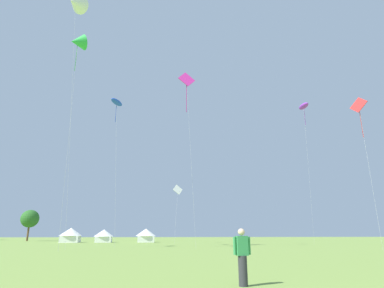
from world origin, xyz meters
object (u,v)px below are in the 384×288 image
kite_white_diamond (178,190)px  festival_tent_left (71,234)px  kite_purple_parafoil (304,106)px  person_spectator (242,257)px  kite_magenta_diamond (187,82)px  festival_tent_center (104,235)px  kite_white_delta (76,3)px  kite_green_delta (78,42)px  kite_blue_parafoil (117,103)px  tree_distant_left (30,219)px  kite_red_diamond (359,108)px  festival_tent_right (146,235)px

kite_white_diamond → festival_tent_left: bearing=157.8°
festival_tent_left → kite_purple_parafoil: bearing=-19.2°
kite_white_diamond → person_spectator: size_ratio=6.24×
kite_magenta_diamond → festival_tent_center: 36.34m
person_spectator → festival_tent_center: festival_tent_center is taller
kite_white_delta → kite_green_delta: 7.78m
festival_tent_left → kite_blue_parafoil: bearing=-69.9°
kite_blue_parafoil → kite_white_diamond: kite_blue_parafoil is taller
tree_distant_left → festival_tent_center: bearing=-42.9°
kite_red_diamond → person_spectator: size_ratio=10.51×
kite_purple_parafoil → festival_tent_center: kite_purple_parafoil is taller
kite_white_delta → tree_distant_left: 58.72m
person_spectator → festival_tent_center: bearing=99.9°
kite_purple_parafoil → festival_tent_left: bearing=160.8°
kite_blue_parafoil → festival_tent_center: size_ratio=5.11×
kite_white_delta → festival_tent_center: (2.78, 30.91, -29.77)m
kite_red_diamond → festival_tent_center: 50.95m
kite_purple_parafoil → kite_green_delta: size_ratio=1.05×
kite_magenta_diamond → kite_red_diamond: bearing=-25.5°
kite_purple_parafoil → festival_tent_center: size_ratio=6.72×
festival_tent_left → tree_distant_left: size_ratio=0.58×
kite_blue_parafoil → kite_green_delta: bearing=-120.1°
kite_green_delta → kite_magenta_diamond: size_ratio=0.99×
kite_blue_parafoil → festival_tent_left: bearing=110.1°
kite_red_diamond → festival_tent_center: bearing=133.0°
kite_purple_parafoil → kite_white_diamond: (-23.68, 7.08, -15.88)m
kite_blue_parafoil → festival_tent_right: 31.76m
festival_tent_right → festival_tent_left: bearing=180.0°
kite_red_diamond → festival_tent_right: 45.91m
kite_green_delta → festival_tent_right: (9.78, 33.13, -22.35)m
kite_green_delta → festival_tent_center: size_ratio=6.41×
kite_magenta_diamond → person_spectator: (-2.82, -31.88, -22.54)m
kite_white_delta → kite_green_delta: bearing=-58.0°
kite_purple_parafoil → kite_magenta_diamond: kite_purple_parafoil is taller
kite_green_delta → kite_magenta_diamond: 16.07m
kite_purple_parafoil → festival_tent_right: size_ratio=6.27×
person_spectator → festival_tent_center: (-10.12, 57.77, 0.56)m
kite_white_diamond → tree_distant_left: bearing=141.6°
festival_tent_center → kite_green_delta: bearing=-92.4°
festival_tent_left → festival_tent_right: bearing=0.0°
kite_red_diamond → kite_blue_parafoil: (-30.18, 9.95, 2.83)m
kite_blue_parafoil → person_spectator: 37.88m
kite_purple_parafoil → kite_green_delta: kite_purple_parafoil is taller
kite_magenta_diamond → kite_white_diamond: kite_magenta_diamond is taller
kite_white_diamond → tree_distant_left: (-34.16, 27.11, -4.34)m
kite_white_delta → festival_tent_center: bearing=84.9°
kite_magenta_diamond → tree_distant_left: size_ratio=3.33×
kite_white_delta → festival_tent_right: size_ratio=7.84×
festival_tent_left → festival_tent_right: size_ratio=1.04×
festival_tent_left → kite_white_diamond: bearing=-22.2°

